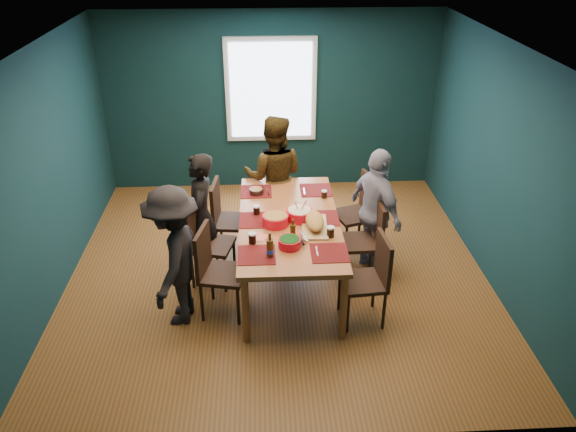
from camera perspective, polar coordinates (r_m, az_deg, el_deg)
The scene contains 26 objects.
room at distance 6.50m, azimuth -1.23°, elevation 5.80°, with size 5.01×5.01×2.71m.
dining_table at distance 6.32m, azimuth 0.12°, elevation -0.98°, with size 1.13×2.24×0.85m.
chair_left_far at distance 6.96m, azimuth -6.41°, elevation 0.15°, with size 0.50×0.50×1.02m.
chair_left_mid at distance 6.53m, azimuth -8.54°, elevation -2.14°, with size 0.55×0.55×1.00m.
chair_left_near at distance 6.00m, azimuth -7.54°, elevation -4.99°, with size 0.55×0.55×1.02m.
chair_right_far at distance 7.16m, azimuth 7.46°, elevation 0.90°, with size 0.57×0.57×1.01m.
chair_right_mid at distance 6.59m, azimuth 8.19°, elevation -1.89°, with size 0.46×0.46×0.99m.
chair_right_near at distance 5.91m, azimuth 8.55°, elevation -5.80°, with size 0.49×0.49×1.00m.
person_far_left at distance 6.59m, azimuth -8.83°, elevation -0.02°, with size 0.56×0.37×1.54m, color black.
person_back at distance 7.35m, azimuth -1.43°, elevation 4.00°, with size 0.81×0.63×1.66m, color black.
person_right at distance 6.68m, azimuth 8.92°, elevation 0.45°, with size 0.91×0.38×1.55m, color white.
person_near_left at distance 5.86m, azimuth -11.47°, elevation -4.09°, with size 1.00×0.58×1.55m, color black.
bowl_salad at distance 6.15m, azimuth -1.29°, elevation -0.37°, with size 0.29×0.29×0.12m.
bowl_dumpling at distance 6.26m, azimuth 1.16°, elevation 0.21°, with size 0.29×0.29×0.27m.
bowl_herbs at distance 5.75m, azimuth 0.16°, elevation -2.71°, with size 0.23×0.23×0.10m.
cutting_board at distance 6.09m, azimuth 2.71°, elevation -0.65°, with size 0.34×0.69×0.15m.
small_bowl at distance 6.85m, azimuth -3.23°, elevation 2.55°, with size 0.17×0.17×0.07m.
beer_bottle_a at distance 5.57m, azimuth -1.84°, elevation -3.30°, with size 0.07×0.07×0.28m.
beer_bottle_b at distance 5.89m, azimuth 0.50°, elevation -1.53°, with size 0.06×0.06×0.22m.
cola_glass_a at distance 5.82m, azimuth -3.65°, elevation -2.21°, with size 0.08×0.08×0.12m.
cola_glass_b at distance 5.94m, azimuth 4.34°, elevation -1.56°, with size 0.08×0.08×0.12m.
cola_glass_c at distance 6.75m, azimuth 3.70°, elevation 2.26°, with size 0.07×0.07×0.10m.
cola_glass_d at distance 6.37m, azimuth -3.21°, elevation 0.65°, with size 0.08×0.08×0.11m.
napkin_a at distance 6.31m, azimuth 3.29°, elevation -0.24°, with size 0.13×0.13×0.00m, color #F26766.
napkin_b at distance 5.95m, azimuth -2.97°, elevation -2.14°, with size 0.16×0.16×0.00m, color #F26766.
napkin_c at distance 5.73m, azimuth 4.22°, elevation -3.49°, with size 0.16×0.16×0.00m, color #F26766.
Camera 1 is at (-0.18, -5.72, 3.89)m, focal length 35.00 mm.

